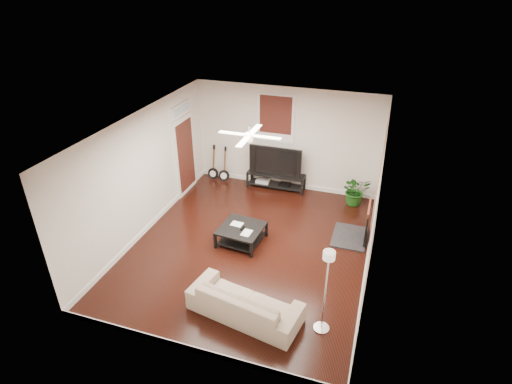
% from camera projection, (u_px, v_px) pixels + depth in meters
% --- Properties ---
extents(room, '(5.01, 6.01, 2.81)m').
position_uv_depth(room, '(250.00, 190.00, 8.43)').
color(room, black).
rests_on(room, ground).
extents(brick_accent, '(0.02, 2.20, 2.80)m').
position_uv_depth(brick_accent, '(378.00, 186.00, 8.59)').
color(brick_accent, '#AB5037').
rests_on(brick_accent, floor).
extents(fireplace, '(0.80, 1.10, 0.92)m').
position_uv_depth(fireplace, '(358.00, 222.00, 9.12)').
color(fireplace, black).
rests_on(fireplace, floor).
extents(window_back, '(1.00, 0.06, 1.30)m').
position_uv_depth(window_back, '(276.00, 118.00, 10.72)').
color(window_back, '#3E1511').
rests_on(window_back, wall_back).
extents(door_left, '(0.08, 1.00, 2.50)m').
position_uv_depth(door_left, '(185.00, 148.00, 10.76)').
color(door_left, white).
rests_on(door_left, wall_left).
extents(tv_stand, '(1.60, 0.43, 0.45)m').
position_uv_depth(tv_stand, '(276.00, 181.00, 11.37)').
color(tv_stand, black).
rests_on(tv_stand, floor).
extents(tv, '(1.43, 0.19, 0.82)m').
position_uv_depth(tv, '(277.00, 160.00, 11.08)').
color(tv, black).
rests_on(tv, tv_stand).
extents(coffee_table, '(0.99, 0.99, 0.39)m').
position_uv_depth(coffee_table, '(241.00, 235.00, 9.14)').
color(coffee_table, black).
rests_on(coffee_table, floor).
extents(sofa, '(2.12, 1.14, 0.59)m').
position_uv_depth(sofa, '(245.00, 302.00, 7.16)').
color(sofa, '#C1B191').
rests_on(sofa, floor).
extents(floor_lamp, '(0.32, 0.32, 1.64)m').
position_uv_depth(floor_lamp, '(325.00, 292.00, 6.62)').
color(floor_lamp, silver).
rests_on(floor_lamp, floor).
extents(potted_plant, '(0.89, 0.84, 0.79)m').
position_uv_depth(potted_plant, '(356.00, 190.00, 10.53)').
color(potted_plant, '#195217').
rests_on(potted_plant, floor).
extents(guitar_left, '(0.32, 0.23, 1.02)m').
position_uv_depth(guitar_left, '(213.00, 163.00, 11.72)').
color(guitar_left, black).
rests_on(guitar_left, floor).
extents(guitar_right, '(0.33, 0.24, 1.02)m').
position_uv_depth(guitar_right, '(224.00, 165.00, 11.60)').
color(guitar_right, black).
rests_on(guitar_right, floor).
extents(ceiling_fan, '(1.24, 1.24, 0.32)m').
position_uv_depth(ceiling_fan, '(250.00, 135.00, 7.85)').
color(ceiling_fan, white).
rests_on(ceiling_fan, ceiling).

